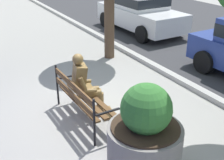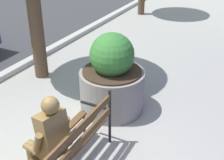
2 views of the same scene
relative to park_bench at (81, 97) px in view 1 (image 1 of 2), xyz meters
The scene contains 6 objects.
ground_plane 0.62m from the park_bench, 160.86° to the left, with size 80.00×80.00×0.00m, color #9E9B93.
curb_stone 3.05m from the park_bench, 95.39° to the left, with size 60.00×0.20×0.12m, color #B2AFA8.
park_bench is the anchor object (origin of this frame).
bronze_statue_seated 0.29m from the park_bench, 127.24° to the left, with size 0.75×0.80×1.37m.
concrete_planter 1.80m from the park_bench, ahead, with size 1.17×1.17×1.48m.
parked_car_white 7.06m from the park_bench, 136.41° to the left, with size 4.14×2.01×1.56m.
Camera 1 is at (5.09, -2.10, 3.30)m, focal length 47.47 mm.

